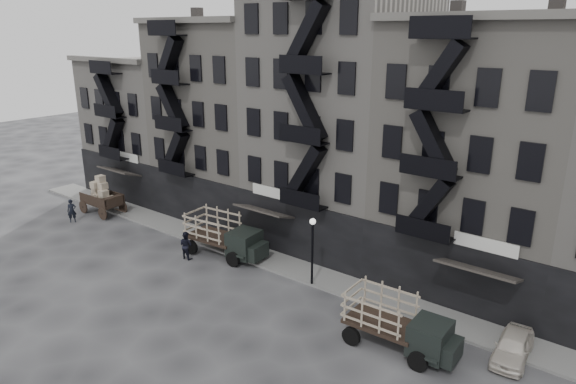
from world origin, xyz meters
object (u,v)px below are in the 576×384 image
Objects in this scene: stake_truck_west at (224,232)px; stake_truck_east at (398,320)px; pedestrian_west at (72,211)px; car_east at (513,347)px; horse at (100,203)px; pedestrian_mid at (186,245)px; wagon at (101,192)px.

stake_truck_west is 14.25m from stake_truck_east.
stake_truck_west is at bearing -47.14° from pedestrian_west.
car_east is 32.67m from pedestrian_west.
horse is at bearing 176.50° from car_east.
stake_truck_west is 3.12× the size of pedestrian_mid.
stake_truck_east reaches higher than horse.
stake_truck_west is at bearing -135.94° from pedestrian_mid.
pedestrian_west is at bearing -1.74° from pedestrian_mid.
pedestrian_mid is (-15.64, 0.57, -0.60)m from stake_truck_east.
wagon is 0.69× the size of stake_truck_east.
wagon is at bearing 176.00° from stake_truck_west.
pedestrian_mid is (-1.61, -1.96, -0.70)m from stake_truck_west.
horse is 28.43m from stake_truck_east.
horse is 0.29× the size of stake_truck_west.
stake_truck_west reaches higher than stake_truck_east.
pedestrian_mid is at bearing -178.29° from car_east.
horse is 12.81m from pedestrian_mid.
car_east is at bearing 179.20° from pedestrian_mid.
wagon is (0.39, -0.10, 1.10)m from horse.
pedestrian_west is 12.33m from pedestrian_mid.
pedestrian_west is at bearing -156.91° from horse.
wagon is 2.81m from pedestrian_west.
stake_truck_west is at bearing -0.15° from wagon.
pedestrian_west is (0.40, -2.76, 0.21)m from horse.
horse is 0.46× the size of car_east.
stake_truck_east is 27.94m from pedestrian_west.
horse is 14.33m from stake_truck_west.
pedestrian_mid is at bearing -9.06° from wagon.
horse is 0.31× the size of stake_truck_east.
horse is at bearing 38.95° from pedestrian_west.
wagon is 2.05× the size of pedestrian_west.
stake_truck_west is 18.65m from car_east.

